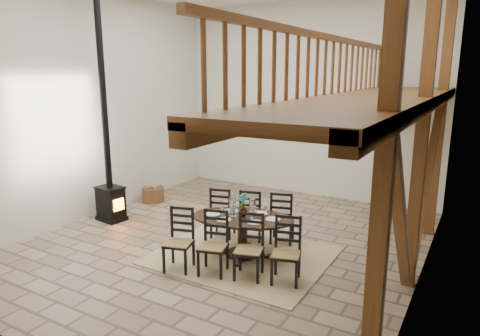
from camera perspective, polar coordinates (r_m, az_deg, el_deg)
The scene contains 7 objects.
ground at distance 8.50m, azimuth -1.95°, elevation -9.79°, with size 8.00×8.00×0.00m, color #9C8768.
room_shell at distance 7.28m, azimuth 5.97°, elevation 10.77°, with size 7.02×8.02×5.01m.
rug at distance 7.88m, azimuth 0.32°, elevation -11.57°, with size 3.00×2.50×0.02m, color tan.
dining_table at distance 7.66m, azimuth 0.17°, elevation -9.27°, with size 2.41×2.47×1.17m.
wood_stove at distance 9.77m, azimuth -17.12°, elevation -0.28°, with size 0.65×0.53×5.00m.
log_basket at distance 11.16m, azimuth -11.51°, elevation -3.38°, with size 0.55×0.55×0.46m.
log_stack at distance 10.37m, azimuth -16.25°, elevation -4.67°, with size 0.43×0.44×0.48m.
Camera 1 is at (4.18, -6.63, 3.27)m, focal length 32.00 mm.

